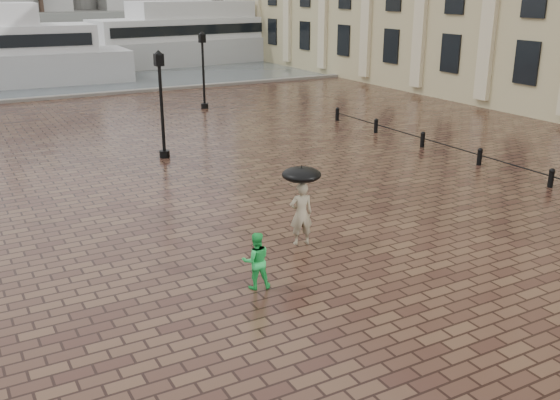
% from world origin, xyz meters
% --- Properties ---
extents(ground, '(300.00, 300.00, 0.00)m').
position_xyz_m(ground, '(0.00, 0.00, 0.00)').
color(ground, '#371F19').
rests_on(ground, ground).
extents(quay_edge, '(80.00, 0.60, 0.30)m').
position_xyz_m(quay_edge, '(0.00, 32.00, 0.00)').
color(quay_edge, slate).
rests_on(quay_edge, ground).
extents(bollard_row, '(0.22, 21.22, 0.73)m').
position_xyz_m(bollard_row, '(14.00, 6.50, 0.40)').
color(bollard_row, black).
rests_on(bollard_row, ground).
extents(street_lamps, '(21.44, 14.44, 4.40)m').
position_xyz_m(street_lamps, '(-1.50, 17.50, 2.33)').
color(street_lamps, black).
rests_on(street_lamps, ground).
extents(adult_pedestrian, '(0.75, 0.58, 1.83)m').
position_xyz_m(adult_pedestrian, '(3.22, 2.84, 0.92)').
color(adult_pedestrian, gray).
rests_on(adult_pedestrian, ground).
extents(child_pedestrian, '(0.82, 0.71, 1.44)m').
position_xyz_m(child_pedestrian, '(0.86, 1.00, 0.72)').
color(child_pedestrian, green).
rests_on(child_pedestrian, ground).
extents(ferry_far, '(24.76, 8.62, 7.95)m').
position_xyz_m(ferry_far, '(17.40, 47.14, 2.39)').
color(ferry_far, silver).
rests_on(ferry_far, ground).
extents(umbrella, '(1.10, 1.10, 1.18)m').
position_xyz_m(umbrella, '(3.22, 2.84, 2.07)').
color(umbrella, black).
rests_on(umbrella, ground).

